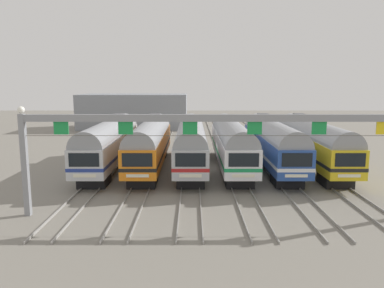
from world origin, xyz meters
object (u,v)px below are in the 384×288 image
at_px(commuter_train_blue, 270,142).
at_px(commuter_train_yellow, 311,141).
at_px(catenary_gantry, 221,133).
at_px(commuter_train_silver, 108,142).
at_px(commuter_train_orange, 149,142).
at_px(commuter_train_stainless, 189,142).
at_px(commuter_train_white, 230,142).

xyz_separation_m(commuter_train_blue, commuter_train_yellow, (3.99, 0.00, 0.00)).
bearing_deg(commuter_train_yellow, catenary_gantry, -126.45).
bearing_deg(commuter_train_silver, commuter_train_yellow, 0.00).
height_order(commuter_train_orange, commuter_train_yellow, same).
bearing_deg(catenary_gantry, commuter_train_blue, 66.10).
bearing_deg(commuter_train_stainless, commuter_train_orange, 179.94).
height_order(commuter_train_blue, catenary_gantry, catenary_gantry).
xyz_separation_m(commuter_train_silver, commuter_train_white, (11.97, -0.00, -0.00)).
bearing_deg(commuter_train_yellow, commuter_train_blue, 180.00).
xyz_separation_m(commuter_train_orange, commuter_train_stainless, (3.99, -0.00, -0.00)).
relative_size(commuter_train_white, commuter_train_blue, 1.00).
relative_size(commuter_train_white, catenary_gantry, 0.72).
relative_size(commuter_train_orange, commuter_train_stainless, 1.00).
xyz_separation_m(commuter_train_stainless, commuter_train_white, (3.99, 0.00, 0.00)).
relative_size(commuter_train_silver, commuter_train_blue, 1.00).
relative_size(commuter_train_stainless, commuter_train_white, 1.00).
height_order(commuter_train_orange, commuter_train_white, commuter_train_orange).
height_order(commuter_train_silver, commuter_train_yellow, same).
relative_size(commuter_train_stainless, commuter_train_blue, 1.00).
distance_m(commuter_train_silver, commuter_train_blue, 15.95).
height_order(commuter_train_white, catenary_gantry, catenary_gantry).
height_order(commuter_train_silver, commuter_train_white, commuter_train_silver).
xyz_separation_m(commuter_train_yellow, catenary_gantry, (-9.97, -13.50, 2.65)).
distance_m(commuter_train_white, commuter_train_blue, 3.99).
xyz_separation_m(commuter_train_stainless, commuter_train_blue, (7.98, 0.00, 0.00)).
distance_m(commuter_train_stainless, catenary_gantry, 13.90).
bearing_deg(catenary_gantry, commuter_train_silver, 126.45).
bearing_deg(commuter_train_silver, catenary_gantry, -53.55).
height_order(commuter_train_stainless, commuter_train_yellow, commuter_train_yellow).
distance_m(commuter_train_white, commuter_train_yellow, 7.98).
height_order(commuter_train_stainless, commuter_train_blue, commuter_train_blue).
xyz_separation_m(commuter_train_silver, commuter_train_stainless, (7.98, -0.00, -0.00)).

